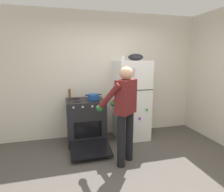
# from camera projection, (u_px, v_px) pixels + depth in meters

# --- Properties ---
(ground) EXTENTS (8.00, 8.00, 0.00)m
(ground) POSITION_uv_depth(u_px,v_px,m) (135.00, 184.00, 2.64)
(ground) COLOR #4C4742
(kitchen_wall_back) EXTENTS (6.00, 0.10, 2.70)m
(kitchen_wall_back) POSITION_uv_depth(u_px,v_px,m) (104.00, 76.00, 4.23)
(kitchen_wall_back) COLOR silver
(kitchen_wall_back) RESTS_ON ground
(refrigerator) EXTENTS (0.68, 0.72, 1.68)m
(refrigerator) POSITION_uv_depth(u_px,v_px,m) (131.00, 100.00, 4.10)
(refrigerator) COLOR white
(refrigerator) RESTS_ON ground
(stove_range) EXTENTS (0.76, 1.21, 0.90)m
(stove_range) POSITION_uv_depth(u_px,v_px,m) (86.00, 122.00, 3.90)
(stove_range) COLOR black
(stove_range) RESTS_ON ground
(person_cook) EXTENTS (0.66, 0.70, 1.60)m
(person_cook) POSITION_uv_depth(u_px,v_px,m) (124.00, 107.00, 3.02)
(person_cook) COLOR black
(person_cook) RESTS_ON ground
(red_pot) EXTENTS (0.32, 0.22, 0.12)m
(red_pot) POSITION_uv_depth(u_px,v_px,m) (93.00, 97.00, 3.81)
(red_pot) COLOR #19479E
(red_pot) RESTS_ON stove_range
(coffee_mug) EXTENTS (0.11, 0.08, 0.10)m
(coffee_mug) POSITION_uv_depth(u_px,v_px,m) (123.00, 58.00, 3.93)
(coffee_mug) COLOR silver
(coffee_mug) RESTS_ON refrigerator
(pepper_mill) EXTENTS (0.05, 0.05, 0.20)m
(pepper_mill) POSITION_uv_depth(u_px,v_px,m) (70.00, 94.00, 3.93)
(pepper_mill) COLOR brown
(pepper_mill) RESTS_ON stove_range
(mixing_bowl) EXTENTS (0.32, 0.32, 0.14)m
(mixing_bowl) POSITION_uv_depth(u_px,v_px,m) (136.00, 57.00, 3.94)
(mixing_bowl) COLOR black
(mixing_bowl) RESTS_ON refrigerator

